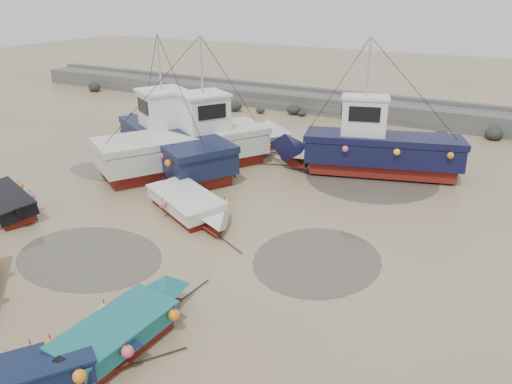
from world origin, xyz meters
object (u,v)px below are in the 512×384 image
(dinghy_4, at_px, (4,198))
(dinghy_5, at_px, (191,203))
(cabin_boat_2, at_px, (369,146))
(dinghy_1, at_px, (30,376))
(cabin_boat_1, at_px, (196,142))
(person, at_px, (232,177))
(cabin_boat_0, at_px, (169,138))
(dinghy_2, at_px, (126,324))

(dinghy_4, relative_size, dinghy_5, 1.00)
(dinghy_5, relative_size, cabin_boat_2, 0.55)
(dinghy_1, xyz_separation_m, cabin_boat_1, (-5.52, 14.01, 0.75))
(cabin_boat_2, bearing_deg, dinghy_5, 134.31)
(cabin_boat_1, bearing_deg, person, 23.68)
(dinghy_5, relative_size, person, 3.57)
(cabin_boat_2, height_order, person, cabin_boat_2)
(dinghy_4, relative_size, cabin_boat_2, 0.55)
(cabin_boat_0, bearing_deg, cabin_boat_2, -39.38)
(dinghy_5, xyz_separation_m, cabin_boat_1, (-3.08, 4.77, 0.75))
(dinghy_2, height_order, cabin_boat_0, cabin_boat_0)
(dinghy_5, distance_m, cabin_boat_0, 6.70)
(dinghy_5, xyz_separation_m, cabin_boat_2, (4.51, 8.16, 0.78))
(cabin_boat_0, distance_m, cabin_boat_2, 9.82)
(dinghy_5, height_order, cabin_boat_2, cabin_boat_2)
(cabin_boat_1, relative_size, person, 6.58)
(dinghy_4, distance_m, dinghy_5, 7.51)
(cabin_boat_0, distance_m, cabin_boat_1, 1.62)
(cabin_boat_0, height_order, cabin_boat_1, same)
(dinghy_5, bearing_deg, person, -141.98)
(dinghy_1, height_order, cabin_boat_2, cabin_boat_2)
(dinghy_4, xyz_separation_m, person, (5.93, 7.63, -0.55))
(dinghy_1, relative_size, cabin_boat_0, 0.47)
(dinghy_4, distance_m, cabin_boat_0, 8.19)
(cabin_boat_1, bearing_deg, dinghy_2, -31.17)
(dinghy_2, height_order, cabin_boat_2, cabin_boat_2)
(dinghy_5, bearing_deg, dinghy_2, 50.47)
(cabin_boat_1, distance_m, person, 2.56)
(person, bearing_deg, dinghy_2, 84.76)
(dinghy_1, relative_size, dinghy_5, 0.88)
(cabin_boat_0, xyz_separation_m, cabin_boat_2, (9.20, 3.43, 0.03))
(dinghy_4, xyz_separation_m, cabin_boat_1, (3.74, 7.92, 0.75))
(dinghy_2, bearing_deg, dinghy_1, -100.19)
(cabin_boat_0, xyz_separation_m, person, (3.81, -0.25, -1.30))
(dinghy_2, relative_size, dinghy_4, 0.94)
(cabin_boat_2, distance_m, person, 6.67)
(person, bearing_deg, dinghy_5, 77.01)
(dinghy_1, bearing_deg, cabin_boat_1, 146.68)
(cabin_boat_1, bearing_deg, cabin_boat_2, 55.32)
(dinghy_4, distance_m, cabin_boat_1, 8.79)
(cabin_boat_0, bearing_deg, cabin_boat_1, -58.41)
(cabin_boat_1, bearing_deg, cabin_boat_0, -147.36)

